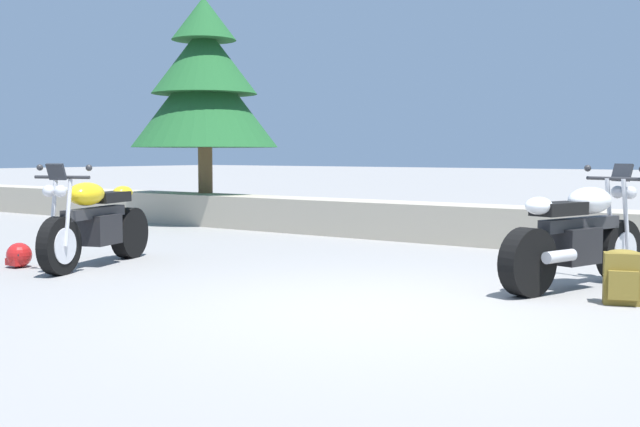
{
  "coord_description": "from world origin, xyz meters",
  "views": [
    {
      "loc": [
        3.38,
        -5.5,
        1.28
      ],
      "look_at": [
        -1.48,
        1.2,
        0.65
      ],
      "focal_mm": 44.42,
      "sensor_mm": 36.0,
      "label": 1
    }
  ],
  "objects_px": {
    "motorcycle_white_centre": "(578,237)",
    "pine_tree_far_left": "(204,84)",
    "rider_helmet": "(18,255)",
    "rider_backpack": "(622,276)",
    "motorcycle_yellow_near_left": "(95,224)"
  },
  "relations": [
    {
      "from": "motorcycle_white_centre",
      "to": "pine_tree_far_left",
      "type": "height_order",
      "value": "pine_tree_far_left"
    },
    {
      "from": "rider_helmet",
      "to": "motorcycle_white_centre",
      "type": "bearing_deg",
      "value": 22.88
    },
    {
      "from": "rider_backpack",
      "to": "rider_helmet",
      "type": "bearing_deg",
      "value": -164.19
    },
    {
      "from": "motorcycle_white_centre",
      "to": "pine_tree_far_left",
      "type": "distance_m",
      "value": 8.76
    },
    {
      "from": "rider_backpack",
      "to": "rider_helmet",
      "type": "xyz_separation_m",
      "value": [
        -6.1,
        -1.73,
        -0.11
      ]
    },
    {
      "from": "rider_helmet",
      "to": "pine_tree_far_left",
      "type": "height_order",
      "value": "pine_tree_far_left"
    },
    {
      "from": "motorcycle_white_centre",
      "to": "rider_backpack",
      "type": "distance_m",
      "value": 0.87
    },
    {
      "from": "rider_backpack",
      "to": "rider_helmet",
      "type": "distance_m",
      "value": 6.34
    },
    {
      "from": "motorcycle_yellow_near_left",
      "to": "rider_helmet",
      "type": "height_order",
      "value": "motorcycle_yellow_near_left"
    },
    {
      "from": "motorcycle_yellow_near_left",
      "to": "rider_backpack",
      "type": "distance_m",
      "value": 5.61
    },
    {
      "from": "rider_helmet",
      "to": "motorcycle_yellow_near_left",
      "type": "bearing_deg",
      "value": 44.06
    },
    {
      "from": "rider_helmet",
      "to": "pine_tree_far_left",
      "type": "bearing_deg",
      "value": 113.69
    },
    {
      "from": "motorcycle_white_centre",
      "to": "rider_helmet",
      "type": "height_order",
      "value": "motorcycle_white_centre"
    },
    {
      "from": "rider_backpack",
      "to": "pine_tree_far_left",
      "type": "relative_size",
      "value": 0.13
    },
    {
      "from": "rider_backpack",
      "to": "pine_tree_far_left",
      "type": "xyz_separation_m",
      "value": [
        -8.49,
        3.73,
        2.31
      ]
    }
  ]
}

